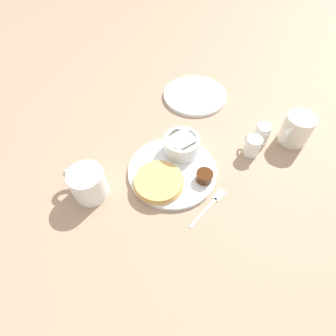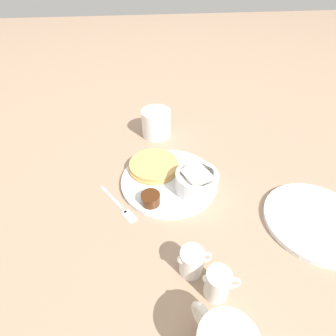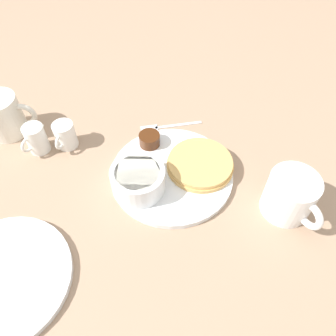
{
  "view_description": "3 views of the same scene",
  "coord_description": "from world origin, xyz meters",
  "px_view_note": "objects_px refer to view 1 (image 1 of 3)",
  "views": [
    {
      "loc": [
        0.42,
        -0.12,
        0.59
      ],
      "look_at": [
        0.02,
        -0.02,
        0.05
      ],
      "focal_mm": 28.0,
      "sensor_mm": 36.0,
      "label": 1
    },
    {
      "loc": [
        0.06,
        0.48,
        0.48
      ],
      "look_at": [
        0.0,
        -0.02,
        0.04
      ],
      "focal_mm": 28.0,
      "sensor_mm": 36.0,
      "label": 2
    },
    {
      "loc": [
        -0.38,
        -0.16,
        0.53
      ],
      "look_at": [
        -0.02,
        0.0,
        0.04
      ],
      "focal_mm": 35.0,
      "sensor_mm": 36.0,
      "label": 3
    }
  ],
  "objects_px": {
    "plate": "(172,171)",
    "bowl": "(182,144)",
    "creamer_pitcher_near": "(252,146)",
    "second_mug": "(296,129)",
    "creamer_pitcher_far": "(262,134)",
    "coffee_mug": "(87,184)",
    "fork": "(212,203)"
  },
  "relations": [
    {
      "from": "plate",
      "to": "bowl",
      "type": "xyz_separation_m",
      "value": [
        -0.06,
        0.04,
        0.03
      ]
    },
    {
      "from": "plate",
      "to": "creamer_pitcher_near",
      "type": "bearing_deg",
      "value": 93.24
    },
    {
      "from": "bowl",
      "to": "second_mug",
      "type": "relative_size",
      "value": 0.91
    },
    {
      "from": "creamer_pitcher_near",
      "to": "creamer_pitcher_far",
      "type": "height_order",
      "value": "creamer_pitcher_far"
    },
    {
      "from": "plate",
      "to": "bowl",
      "type": "height_order",
      "value": "bowl"
    },
    {
      "from": "coffee_mug",
      "to": "bowl",
      "type": "bearing_deg",
      "value": 105.45
    },
    {
      "from": "plate",
      "to": "creamer_pitcher_near",
      "type": "distance_m",
      "value": 0.24
    },
    {
      "from": "fork",
      "to": "second_mug",
      "type": "xyz_separation_m",
      "value": [
        -0.15,
        0.31,
        0.04
      ]
    },
    {
      "from": "creamer_pitcher_near",
      "to": "fork",
      "type": "xyz_separation_m",
      "value": [
        0.14,
        -0.17,
        -0.03
      ]
    },
    {
      "from": "plate",
      "to": "bowl",
      "type": "relative_size",
      "value": 2.41
    },
    {
      "from": "coffee_mug",
      "to": "creamer_pitcher_near",
      "type": "xyz_separation_m",
      "value": [
        -0.03,
        0.47,
        -0.01
      ]
    },
    {
      "from": "creamer_pitcher_far",
      "to": "second_mug",
      "type": "relative_size",
      "value": 0.6
    },
    {
      "from": "bowl",
      "to": "second_mug",
      "type": "distance_m",
      "value": 0.35
    },
    {
      "from": "coffee_mug",
      "to": "creamer_pitcher_far",
      "type": "bearing_deg",
      "value": 96.92
    },
    {
      "from": "coffee_mug",
      "to": "creamer_pitcher_far",
      "type": "xyz_separation_m",
      "value": [
        -0.06,
        0.52,
        -0.01
      ]
    },
    {
      "from": "coffee_mug",
      "to": "creamer_pitcher_near",
      "type": "height_order",
      "value": "coffee_mug"
    },
    {
      "from": "creamer_pitcher_far",
      "to": "second_mug",
      "type": "bearing_deg",
      "value": 78.76
    },
    {
      "from": "creamer_pitcher_near",
      "to": "second_mug",
      "type": "xyz_separation_m",
      "value": [
        -0.02,
        0.14,
        0.02
      ]
    },
    {
      "from": "plate",
      "to": "creamer_pitcher_far",
      "type": "height_order",
      "value": "creamer_pitcher_far"
    },
    {
      "from": "bowl",
      "to": "creamer_pitcher_far",
      "type": "bearing_deg",
      "value": 87.3
    },
    {
      "from": "creamer_pitcher_near",
      "to": "second_mug",
      "type": "height_order",
      "value": "second_mug"
    },
    {
      "from": "creamer_pitcher_far",
      "to": "fork",
      "type": "height_order",
      "value": "creamer_pitcher_far"
    },
    {
      "from": "fork",
      "to": "second_mug",
      "type": "height_order",
      "value": "second_mug"
    },
    {
      "from": "bowl",
      "to": "creamer_pitcher_far",
      "type": "distance_m",
      "value": 0.25
    },
    {
      "from": "plate",
      "to": "creamer_pitcher_far",
      "type": "bearing_deg",
      "value": 99.73
    },
    {
      "from": "creamer_pitcher_near",
      "to": "second_mug",
      "type": "relative_size",
      "value": 0.6
    },
    {
      "from": "plate",
      "to": "fork",
      "type": "distance_m",
      "value": 0.14
    },
    {
      "from": "plate",
      "to": "second_mug",
      "type": "xyz_separation_m",
      "value": [
        -0.03,
        0.39,
        0.04
      ]
    },
    {
      "from": "plate",
      "to": "creamer_pitcher_far",
      "type": "relative_size",
      "value": 3.66
    },
    {
      "from": "bowl",
      "to": "second_mug",
      "type": "xyz_separation_m",
      "value": [
        0.03,
        0.34,
        0.01
      ]
    },
    {
      "from": "creamer_pitcher_far",
      "to": "fork",
      "type": "relative_size",
      "value": 0.54
    },
    {
      "from": "plate",
      "to": "fork",
      "type": "height_order",
      "value": "plate"
    }
  ]
}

